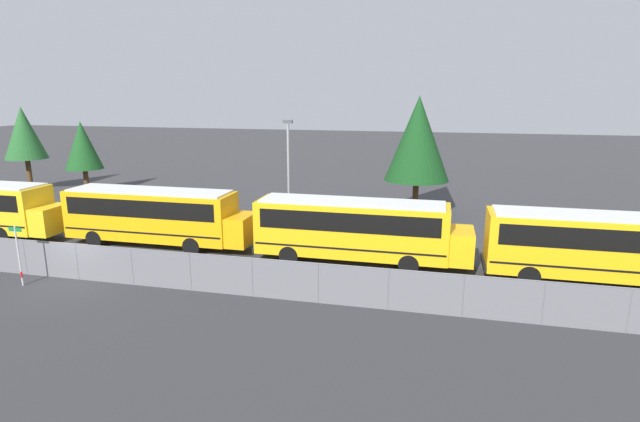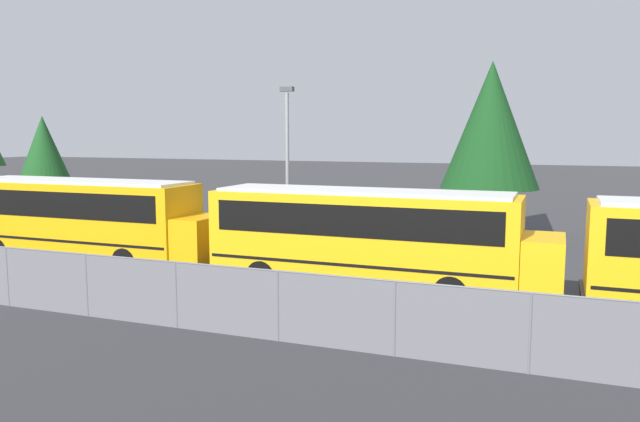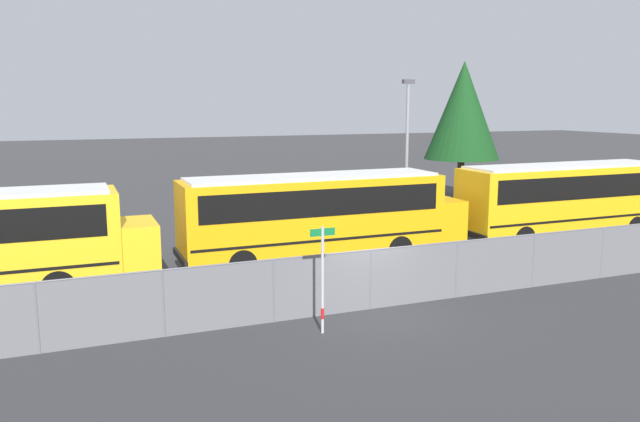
{
  "view_description": "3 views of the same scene",
  "coord_description": "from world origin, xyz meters",
  "px_view_note": "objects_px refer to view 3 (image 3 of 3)",
  "views": [
    {
      "loc": [
        16.89,
        -19.69,
        8.95
      ],
      "look_at": [
        10.74,
        6.06,
        2.66
      ],
      "focal_mm": 28.0,
      "sensor_mm": 36.0,
      "label": 1
    },
    {
      "loc": [
        18.62,
        -13.91,
        5.23
      ],
      "look_at": [
        10.83,
        6.24,
        2.57
      ],
      "focal_mm": 35.0,
      "sensor_mm": 36.0,
      "label": 2
    },
    {
      "loc": [
        -8.09,
        -16.09,
        6.08
      ],
      "look_at": [
        0.84,
        6.11,
        1.97
      ],
      "focal_mm": 35.0,
      "sensor_mm": 36.0,
      "label": 3
    }
  ],
  "objects_px": {
    "school_bus_4": "(569,195)",
    "tree_1": "(463,111)",
    "street_sign": "(323,277)",
    "school_bus_3": "(319,211)",
    "light_pole": "(407,146)"
  },
  "relations": [
    {
      "from": "school_bus_3",
      "to": "light_pole",
      "type": "relative_size",
      "value": 1.58
    },
    {
      "from": "school_bus_4",
      "to": "tree_1",
      "type": "bearing_deg",
      "value": 78.2
    },
    {
      "from": "street_sign",
      "to": "light_pole",
      "type": "relative_size",
      "value": 0.4
    },
    {
      "from": "school_bus_3",
      "to": "tree_1",
      "type": "bearing_deg",
      "value": 39.06
    },
    {
      "from": "school_bus_3",
      "to": "street_sign",
      "type": "xyz_separation_m",
      "value": [
        -2.79,
        -7.17,
        -0.48
      ]
    },
    {
      "from": "school_bus_4",
      "to": "school_bus_3",
      "type": "bearing_deg",
      "value": 178.77
    },
    {
      "from": "street_sign",
      "to": "tree_1",
      "type": "relative_size",
      "value": 0.33
    },
    {
      "from": "school_bus_4",
      "to": "tree_1",
      "type": "distance_m",
      "value": 12.9
    },
    {
      "from": "school_bus_3",
      "to": "school_bus_4",
      "type": "xyz_separation_m",
      "value": [
        12.08,
        -0.26,
        0.0
      ]
    },
    {
      "from": "school_bus_4",
      "to": "tree_1",
      "type": "relative_size",
      "value": 1.31
    },
    {
      "from": "school_bus_4",
      "to": "tree_1",
      "type": "xyz_separation_m",
      "value": [
        2.53,
        12.12,
        3.63
      ]
    },
    {
      "from": "street_sign",
      "to": "light_pole",
      "type": "xyz_separation_m",
      "value": [
        9.52,
        12.29,
        2.46
      ]
    },
    {
      "from": "street_sign",
      "to": "tree_1",
      "type": "xyz_separation_m",
      "value": [
        17.4,
        19.03,
        4.11
      ]
    },
    {
      "from": "street_sign",
      "to": "tree_1",
      "type": "bearing_deg",
      "value": 47.55
    },
    {
      "from": "school_bus_3",
      "to": "light_pole",
      "type": "height_order",
      "value": "light_pole"
    }
  ]
}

